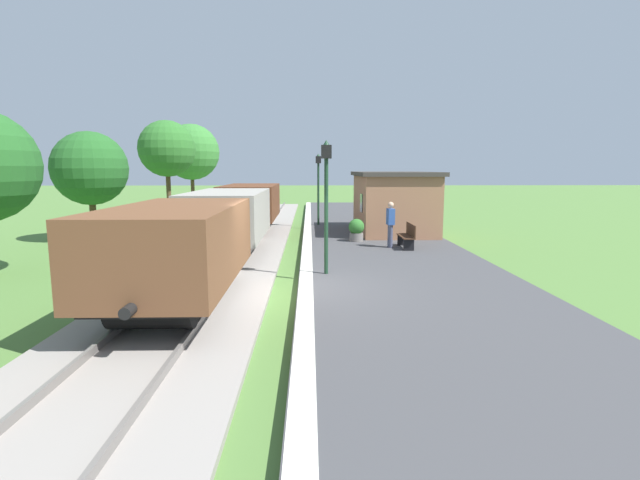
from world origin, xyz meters
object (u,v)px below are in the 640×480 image
Objects in this scene: tree_field_left at (167,149)px; tree_field_distant at (191,152)px; potted_planter at (356,230)px; station_hut at (393,202)px; lamp_post_near at (326,183)px; freight_train at (228,219)px; bench_near_hut at (408,235)px; person_waiting at (390,223)px; lamp_post_far at (318,176)px; tree_trackside_far at (90,169)px.

tree_field_left is 7.27m from tree_field_distant.
station_hut is at bearing 56.07° from potted_planter.
lamp_post_near is (-1.44, -6.02, 2.08)m from potted_planter.
lamp_post_near is at bearing -48.63° from freight_train.
bench_near_hut is at bearing -44.55° from potted_planter.
lamp_post_far reaches higher than person_waiting.
person_waiting is 0.28× the size of tree_field_left.
person_waiting is 0.36× the size of tree_trackside_far.
station_hut is 14.83m from tree_field_left.
person_waiting is at bearing -58.15° from tree_field_distant.
potted_planter is 0.19× the size of tree_trackside_far.
freight_train is 3.34× the size of station_hut.
lamp_post_near reaches higher than freight_train.
lamp_post_near is 11.79m from lamp_post_far.
freight_train is 20.99m from tree_field_distant.
lamp_post_far is at bearing 90.00° from lamp_post_near.
lamp_post_far is at bearing 67.16° from freight_train.
tree_field_distant is at bearing 92.30° from tree_field_left.
potted_planter is (-1.74, 1.71, 0.00)m from bench_near_hut.
station_hut is 1.57× the size of lamp_post_near.
person_waiting reaches higher than potted_planter.
tree_field_left is at bearing 135.40° from bench_near_hut.
station_hut is 0.89× the size of tree_field_distant.
person_waiting is (-0.63, 0.14, 0.46)m from bench_near_hut.
potted_planter is at bearing -44.61° from tree_field_left.
bench_near_hut is 0.79m from person_waiting.
tree_field_left reaches higher than lamp_post_near.
tree_field_distant is (-12.58, 19.38, 3.69)m from bench_near_hut.
lamp_post_near is at bearing -110.92° from station_hut.
tree_trackside_far is at bearing -92.38° from tree_field_distant.
bench_near_hut is 23.40m from tree_field_distant.
freight_train is 3.19× the size of tree_field_left.
station_hut is 4.65m from person_waiting.
potted_planter is 6.53m from lamp_post_near.
potted_planter is (-2.00, -2.98, -0.93)m from station_hut.
tree_field_left is at bearing 152.99° from lamp_post_far.
freight_train is at bearing -175.63° from bench_near_hut.
tree_field_left reaches higher than station_hut.
tree_trackside_far reaches higher than bench_near_hut.
lamp_post_near is (-2.55, -4.46, 1.62)m from person_waiting.
lamp_post_far is (-1.44, 5.76, 2.08)m from potted_planter.
tree_trackside_far is (-12.60, 3.65, 1.99)m from person_waiting.
lamp_post_far is (-2.55, 7.33, 1.62)m from person_waiting.
tree_field_left is at bearing -87.70° from tree_field_distant.
freight_train is 8.77m from lamp_post_far.
freight_train is at bearing -155.25° from potted_planter.
station_hut is 13.60m from tree_trackside_far.
tree_field_left is at bearing 119.00° from lamp_post_near.
station_hut is at bearing -48.85° from tree_field_distant.
station_hut is at bearing 69.08° from lamp_post_near.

